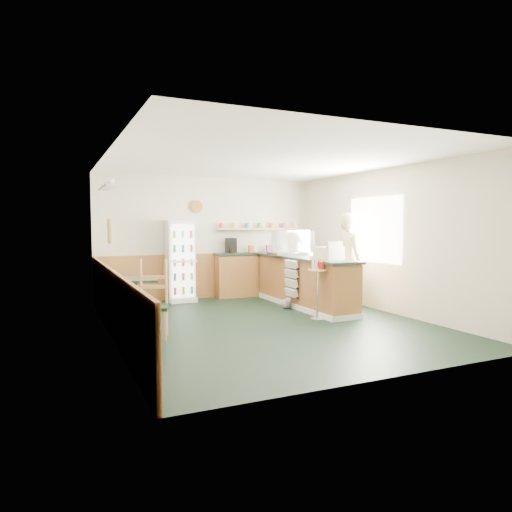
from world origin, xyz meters
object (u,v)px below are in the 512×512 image
display_case (291,243)px  condiment_stand (318,280)px  cash_register (329,253)px  drinks_fridge (181,261)px  cafe_chair (151,297)px  shopkeeper (350,261)px  cafe_table (135,293)px

display_case → condiment_stand: display_case is taller
cash_register → condiment_stand: (-0.42, -0.30, -0.43)m
drinks_fridge → cafe_chair: 3.15m
shopkeeper → cafe_chair: shopkeeper is taller
display_case → cash_register: bearing=-90.0°
condiment_stand → display_case: bearing=76.3°
drinks_fridge → shopkeeper: 3.55m
display_case → cafe_chair: bearing=-151.6°
display_case → cafe_table: (-3.40, -0.95, -0.71)m
cash_register → cafe_table: 3.48m
cafe_table → cafe_chair: cafe_chair is taller
display_case → cafe_chair: size_ratio=0.78×
display_case → shopkeeper: bearing=-57.5°
cash_register → condiment_stand: 0.67m
condiment_stand → drinks_fridge: bearing=120.6°
display_case → shopkeeper: size_ratio=0.48×
drinks_fridge → display_case: drinks_fridge is taller
drinks_fridge → condiment_stand: (1.67, -2.82, -0.17)m
drinks_fridge → cafe_table: drinks_fridge is taller
drinks_fridge → shopkeeper: (2.79, -2.20, 0.06)m
drinks_fridge → cash_register: size_ratio=4.14×
drinks_fridge → shopkeeper: shopkeeper is taller
drinks_fridge → cafe_table: bearing=-122.6°
drinks_fridge → shopkeeper: bearing=-38.3°
display_case → condiment_stand: bearing=-103.7°
drinks_fridge → display_case: (2.09, -1.11, 0.39)m
condiment_stand → cafe_table: bearing=165.5°
condiment_stand → cafe_table: size_ratio=1.26×
cafe_chair → condiment_stand: bearing=17.7°
shopkeeper → cafe_chair: (-4.00, -0.69, -0.34)m
cash_register → cafe_chair: 3.36m
shopkeeper → cafe_chair: 4.07m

